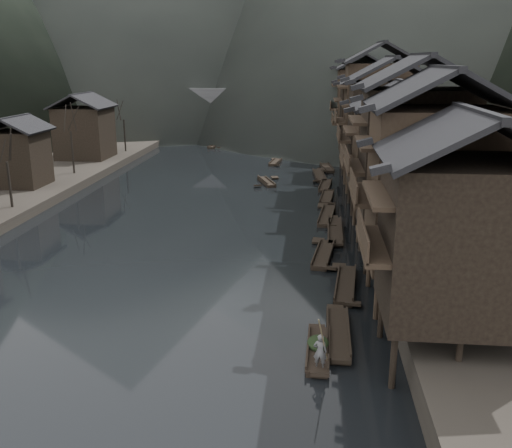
# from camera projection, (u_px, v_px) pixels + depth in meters

# --- Properties ---
(water) EXTENTS (300.00, 300.00, 0.00)m
(water) POSITION_uv_depth(u_px,v_px,m) (146.00, 286.00, 36.55)
(water) COLOR black
(water) RESTS_ON ground
(right_bank) EXTENTS (40.00, 200.00, 1.80)m
(right_bank) POSITION_uv_depth(u_px,v_px,m) (509.00, 168.00, 71.19)
(right_bank) COLOR #2D2823
(right_bank) RESTS_ON ground
(stilt_houses) EXTENTS (9.00, 67.60, 15.97)m
(stilt_houses) POSITION_uv_depth(u_px,v_px,m) (389.00, 119.00, 51.59)
(stilt_houses) COLOR black
(stilt_houses) RESTS_ON ground
(bare_trees) EXTENTS (3.53, 62.86, 7.05)m
(bare_trees) POSITION_uv_depth(u_px,v_px,m) (13.00, 148.00, 52.25)
(bare_trees) COLOR black
(bare_trees) RESTS_ON left_bank
(moored_sampans) EXTENTS (3.16, 72.91, 0.47)m
(moored_sampans) POSITION_uv_depth(u_px,v_px,m) (328.00, 191.00, 61.97)
(moored_sampans) COLOR black
(moored_sampans) RESTS_ON water
(midriver_boats) EXTENTS (13.08, 32.82, 0.44)m
(midriver_boats) POSITION_uv_depth(u_px,v_px,m) (251.00, 162.00, 79.57)
(midriver_boats) COLOR black
(midriver_boats) RESTS_ON water
(stone_bridge) EXTENTS (40.00, 6.00, 9.00)m
(stone_bridge) POSITION_uv_depth(u_px,v_px,m) (256.00, 110.00, 103.93)
(stone_bridge) COLOR #4C4C4F
(stone_bridge) RESTS_ON ground
(hero_sampan) EXTENTS (1.21, 5.10, 0.44)m
(hero_sampan) POSITION_uv_depth(u_px,v_px,m) (318.00, 350.00, 28.14)
(hero_sampan) COLOR black
(hero_sampan) RESTS_ON water
(cargo_heap) EXTENTS (1.12, 1.46, 0.67)m
(cargo_heap) POSITION_uv_depth(u_px,v_px,m) (318.00, 337.00, 28.21)
(cargo_heap) COLOR black
(cargo_heap) RESTS_ON hero_sampan
(boatman) EXTENTS (0.70, 0.52, 1.75)m
(boatman) POSITION_uv_depth(u_px,v_px,m) (320.00, 347.00, 26.13)
(boatman) COLOR slate
(boatman) RESTS_ON hero_sampan
(bamboo_pole) EXTENTS (0.74, 1.98, 3.69)m
(bamboo_pole) POSITION_uv_depth(u_px,v_px,m) (327.00, 292.00, 25.35)
(bamboo_pole) COLOR #8C7A51
(bamboo_pole) RESTS_ON boatman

